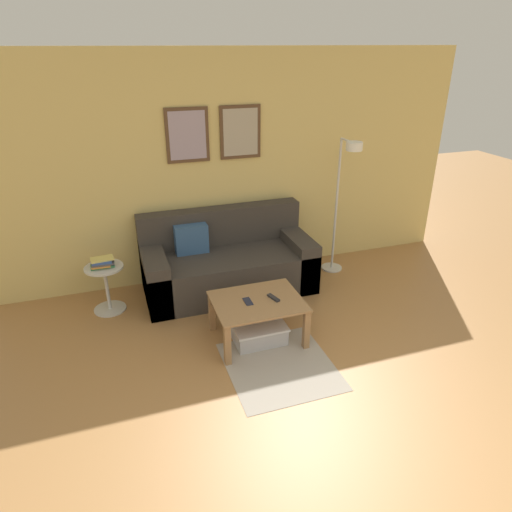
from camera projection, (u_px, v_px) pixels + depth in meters
ground_plane at (390, 503)px, 2.81m from camera, size 16.00×16.00×0.00m
wall_back at (232, 168)px, 5.18m from camera, size 5.60×0.09×2.55m
area_rug at (280, 366)px, 4.00m from camera, size 0.91×0.97×0.01m
couch at (227, 264)px, 5.15m from camera, size 1.87×0.85×0.88m
coffee_table at (258, 307)px, 4.25m from camera, size 0.82×0.65×0.42m
storage_bin at (259, 332)px, 4.31m from camera, size 0.50×0.36×0.18m
floor_lamp at (344, 192)px, 5.17m from camera, size 0.26×0.50×1.63m
side_table at (106, 284)px, 4.73m from camera, size 0.39×0.39×0.51m
book_stack at (102, 262)px, 4.63m from camera, size 0.24×0.19×0.09m
remote_control at (273, 298)px, 4.24m from camera, size 0.08×0.16×0.02m
cell_phone at (248, 301)px, 4.19m from camera, size 0.07×0.14×0.01m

